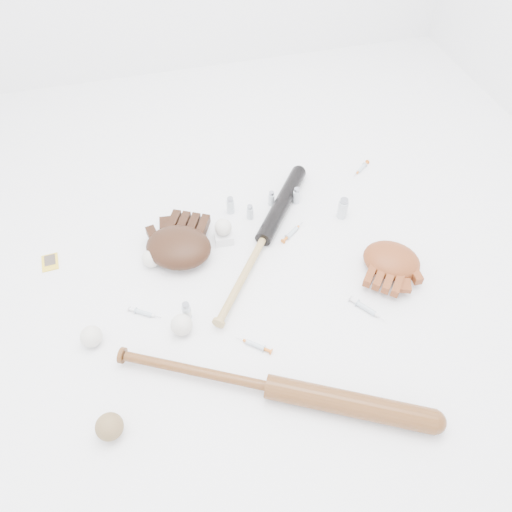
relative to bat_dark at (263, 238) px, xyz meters
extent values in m
plane|color=white|center=(-0.09, -0.14, -0.03)|extent=(3.00, 3.00, 0.00)
cube|color=gold|center=(-0.79, 0.12, -0.03)|extent=(0.06, 0.08, 0.00)
cube|color=white|center=(-0.14, 0.06, -0.01)|extent=(0.07, 0.07, 0.04)
sphere|color=silver|center=(-0.14, 0.06, 0.04)|extent=(0.06, 0.06, 0.06)
sphere|color=silver|center=(-0.65, -0.27, 0.00)|extent=(0.07, 0.07, 0.07)
sphere|color=silver|center=(-0.42, 0.01, 0.00)|extent=(0.07, 0.07, 0.07)
sphere|color=silver|center=(-0.36, -0.30, 0.00)|extent=(0.07, 0.07, 0.07)
sphere|color=brown|center=(-0.62, -0.59, 0.01)|extent=(0.08, 0.08, 0.08)
cylinder|color=silver|center=(0.09, 0.20, 0.00)|extent=(0.03, 0.03, 0.07)
cylinder|color=silver|center=(-0.01, 0.15, 0.00)|extent=(0.03, 0.03, 0.07)
cylinder|color=silver|center=(-0.08, 0.20, 0.01)|extent=(0.03, 0.03, 0.08)
cylinder|color=silver|center=(0.34, 0.06, 0.01)|extent=(0.04, 0.04, 0.09)
cylinder|color=silver|center=(-0.34, -0.25, 0.01)|extent=(0.03, 0.03, 0.08)
cylinder|color=silver|center=(0.19, 0.19, 0.01)|extent=(0.03, 0.03, 0.07)
camera|label=1|loc=(-0.36, -1.22, 1.40)|focal=35.00mm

